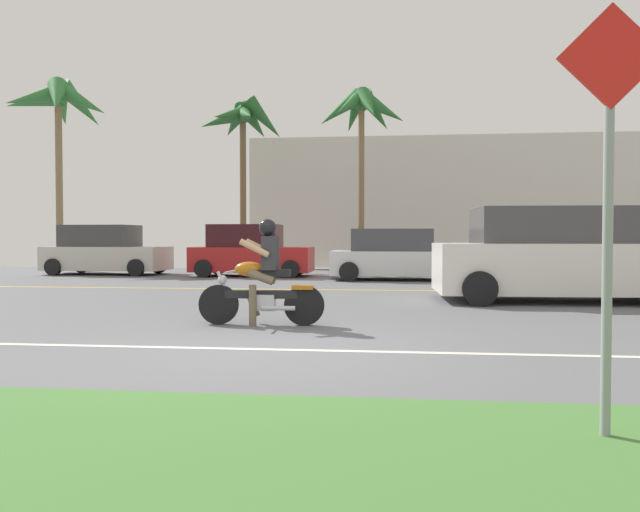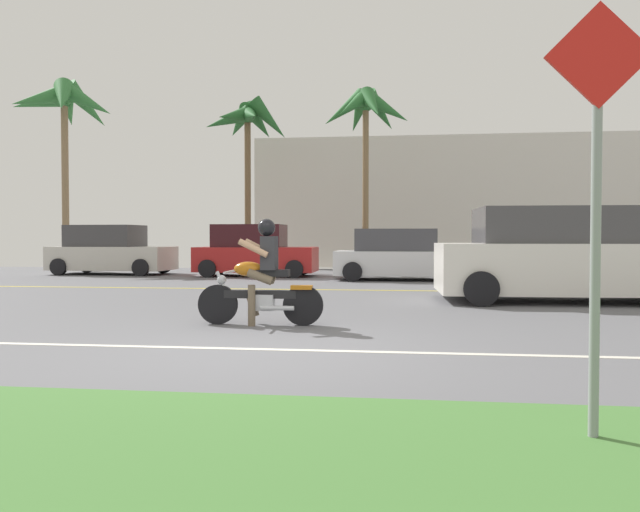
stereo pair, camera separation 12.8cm
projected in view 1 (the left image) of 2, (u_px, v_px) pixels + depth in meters
The scene contains 14 objects.
ground at pixel (307, 317), 9.93m from camera, with size 56.00×30.00×0.04m, color slate.
grass_median at pixel (100, 502), 2.88m from camera, with size 56.00×3.80×0.06m, color #477A38.
lane_line_near at pixel (270, 349), 6.94m from camera, with size 50.40×0.12×0.01m, color silver.
lane_line_far at pixel (335, 290), 14.88m from camera, with size 50.40×0.12×0.01m, color yellow.
motorcyclist at pixel (262, 280), 8.89m from camera, with size 1.81×0.59×1.51m.
suv_nearby at pixel (563, 256), 12.20m from camera, with size 5.04×2.38×1.83m.
parked_car_0 at pixel (105, 252), 21.18m from camera, with size 4.11×2.08×1.67m.
parked_car_1 at pixel (250, 252), 20.20m from camera, with size 3.83×1.89×1.67m.
parked_car_2 at pixel (398, 256), 18.44m from camera, with size 4.05×2.02×1.50m.
palm_tree_0 at pixel (58, 106), 24.11m from camera, with size 4.11×3.99×7.45m.
palm_tree_1 at pixel (242, 124), 23.44m from camera, with size 3.44×3.48×6.57m.
palm_tree_2 at pixel (362, 114), 21.22m from camera, with size 3.21×3.12×6.38m.
street_sign at pixel (609, 179), 3.69m from camera, with size 0.62×0.06×2.62m.
building_far at pixel (444, 204), 27.32m from camera, with size 16.41×4.00×5.41m, color beige.
Camera 1 is at (1.33, -6.81, 1.24)m, focal length 35.12 mm.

